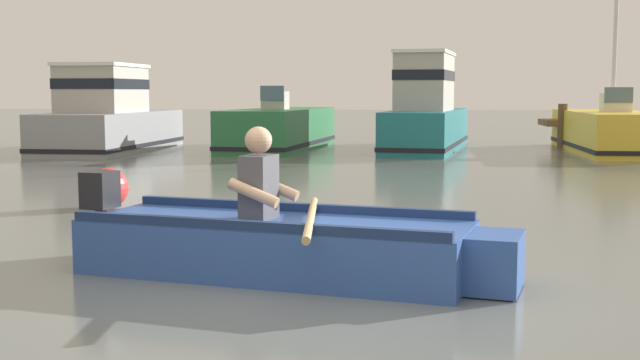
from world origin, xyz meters
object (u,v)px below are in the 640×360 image
(rowboat_with_person, at_px, (284,244))
(mooring_buoy, at_px, (108,188))
(moored_boat_grey, at_px, (109,119))
(moored_boat_teal, at_px, (426,114))
(moored_boat_green, at_px, (280,130))
(moored_boat_yellow, at_px, (610,132))

(rowboat_with_person, bearing_deg, mooring_buoy, 128.36)
(moored_boat_grey, relative_size, moored_boat_teal, 0.93)
(moored_boat_grey, distance_m, moored_boat_green, 4.23)
(moored_boat_teal, xyz_separation_m, moored_boat_yellow, (4.43, -0.21, -0.42))
(rowboat_with_person, bearing_deg, moored_boat_teal, 84.18)
(moored_boat_grey, xyz_separation_m, moored_boat_teal, (7.78, 1.15, 0.11))
(moored_boat_green, xyz_separation_m, mooring_buoy, (-0.53, -10.69, -0.24))
(moored_boat_green, relative_size, moored_boat_teal, 0.95)
(rowboat_with_person, height_order, moored_boat_grey, moored_boat_grey)
(rowboat_with_person, bearing_deg, moored_boat_yellow, 67.31)
(moored_boat_grey, height_order, moored_boat_yellow, moored_boat_yellow)
(rowboat_with_person, distance_m, moored_boat_teal, 14.37)
(moored_boat_yellow, bearing_deg, moored_boat_teal, 177.29)
(rowboat_with_person, distance_m, moored_boat_green, 14.37)
(moored_boat_yellow, bearing_deg, moored_boat_grey, -175.61)
(rowboat_with_person, xyz_separation_m, moored_boat_grey, (-6.33, 13.14, 0.54))
(moored_boat_green, bearing_deg, moored_boat_yellow, -0.82)
(moored_boat_teal, xyz_separation_m, mooring_buoy, (-4.23, -10.78, -0.64))
(moored_boat_yellow, bearing_deg, moored_boat_green, 179.18)
(moored_boat_grey, height_order, moored_boat_teal, moored_boat_teal)
(moored_boat_teal, relative_size, mooring_buoy, 11.47)
(moored_boat_grey, bearing_deg, rowboat_with_person, -64.29)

